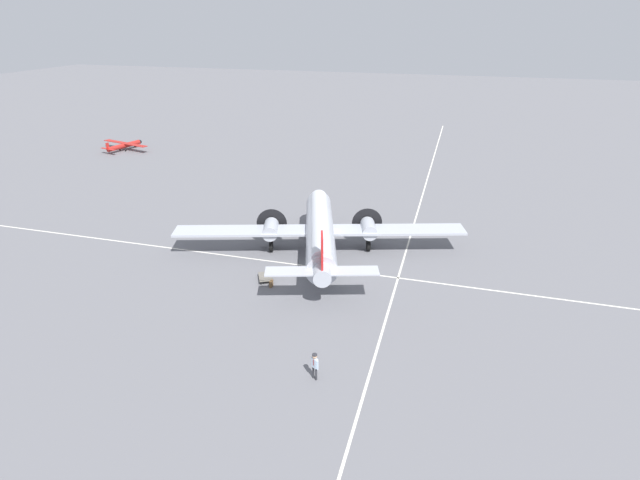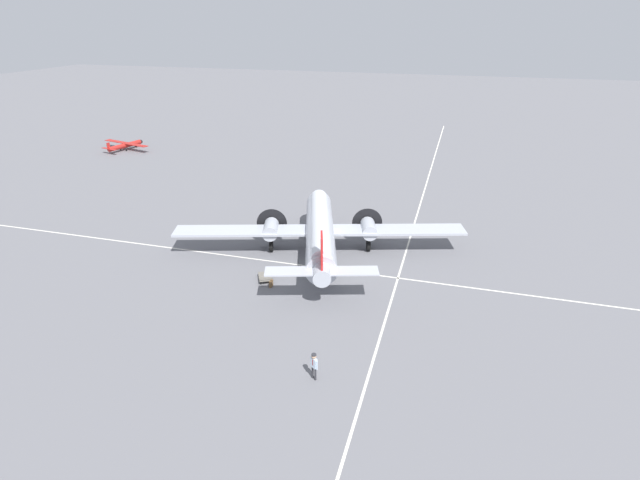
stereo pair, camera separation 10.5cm
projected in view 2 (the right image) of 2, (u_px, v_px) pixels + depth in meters
ground_plane at (320, 256)px, 43.04m from camera, size 300.00×300.00×0.00m
apron_line_eastwest at (401, 266)px, 41.27m from camera, size 120.00×0.16×0.01m
apron_line_northsouth at (313, 267)px, 41.22m from camera, size 0.16×120.00×0.01m
airliner_main at (320, 229)px, 42.41m from camera, size 17.02×24.70×5.39m
crew_foreground at (314, 363)px, 28.07m from camera, size 0.39×0.51×1.72m
suitcase_near_door at (271, 284)px, 38.11m from camera, size 0.47×0.17×0.55m
baggage_cart at (265, 277)px, 39.05m from camera, size 1.91×1.63×0.56m
light_aircraft_distant at (126, 145)px, 76.76m from camera, size 6.64×8.75×1.75m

